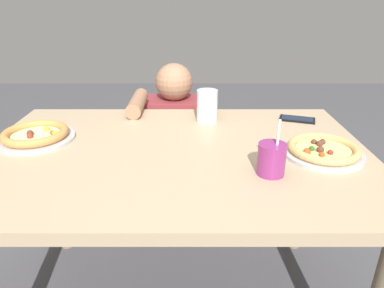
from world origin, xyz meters
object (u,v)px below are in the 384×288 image
Objects in this scene: pizza_near at (322,150)px; diner_seated at (174,151)px; pizza_far at (34,135)px; water_cup_clear at (206,106)px; cell_phone at (296,119)px; drink_cup_colored at (270,159)px.

diner_seated reaches higher than pizza_near.
pizza_far is 2.07× the size of water_cup_clear.
pizza_near is 0.95× the size of pizza_far.
pizza_near is 1.98× the size of water_cup_clear.
water_cup_clear is 0.57m from diner_seated.
cell_phone is at bearing 88.30° from pizza_near.
diner_seated is (-0.55, 0.72, -0.34)m from pizza_near.
drink_cup_colored is (-0.21, -0.13, 0.03)m from pizza_near.
water_cup_clear is (-0.39, 0.34, 0.05)m from pizza_near.
drink_cup_colored reaches higher than cell_phone.
diner_seated is at bearing 147.13° from cell_phone.
pizza_far reaches higher than cell_phone.
pizza_near is at bearing 32.50° from drink_cup_colored.
pizza_near is 0.52m from water_cup_clear.
diner_seated is (-0.56, 0.36, -0.33)m from cell_phone.
drink_cup_colored reaches higher than water_cup_clear.
pizza_near is 1.06m from pizza_far.
drink_cup_colored is 0.19× the size of diner_seated.
pizza_far is 0.31× the size of diner_seated.
drink_cup_colored is at bearing -147.50° from pizza_near.
cell_phone is (0.01, 0.36, -0.01)m from pizza_near.
drink_cup_colored is 1.28× the size of water_cup_clear.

